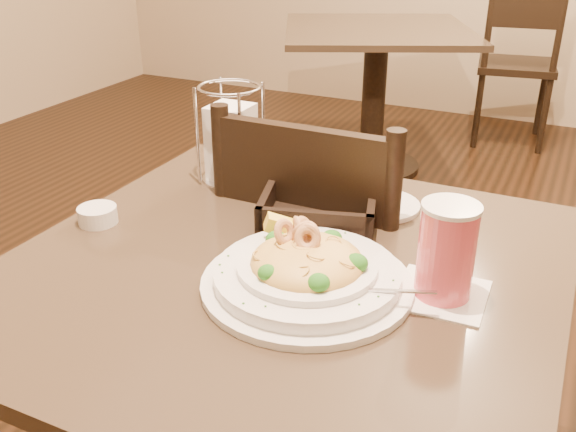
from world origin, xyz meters
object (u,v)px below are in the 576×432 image
at_px(background_table, 375,75).
at_px(napkin_caddy, 231,141).
at_px(drink_glass, 446,252).
at_px(butter_ramekin, 98,215).
at_px(main_table, 283,373).
at_px(side_plate, 381,205).
at_px(dining_chair_near, 324,283).
at_px(bread_basket, 319,212).
at_px(dining_chair_far, 518,59).
at_px(pasta_bowl, 307,270).

xyz_separation_m(background_table, napkin_caddy, (0.32, -2.00, 0.32)).
xyz_separation_m(drink_glass, butter_ramekin, (-0.65, -0.03, -0.06)).
relative_size(main_table, drink_glass, 5.86).
height_order(napkin_caddy, side_plate, napkin_caddy).
relative_size(drink_glass, napkin_caddy, 0.73).
bearing_deg(main_table, dining_chair_near, 99.69).
xyz_separation_m(main_table, bread_basket, (-0.01, 0.17, 0.25)).
bearing_deg(dining_chair_near, napkin_caddy, 15.41).
distance_m(side_plate, butter_ramekin, 0.55).
relative_size(dining_chair_far, butter_ramekin, 12.68).
xyz_separation_m(main_table, napkin_caddy, (-0.26, 0.28, 0.32)).
distance_m(dining_chair_near, dining_chair_far, 2.67).
height_order(main_table, pasta_bowl, pasta_bowl).
bearing_deg(pasta_bowl, dining_chair_near, 107.69).
distance_m(pasta_bowl, butter_ramekin, 0.45).
distance_m(dining_chair_far, drink_glass, 3.02).
bearing_deg(background_table, pasta_bowl, -74.51).
relative_size(bread_basket, napkin_caddy, 1.18).
bearing_deg(side_plate, background_table, 108.30).
height_order(bread_basket, side_plate, bread_basket).
relative_size(drink_glass, side_plate, 0.99).
bearing_deg(butter_ramekin, bread_basket, 25.97).
xyz_separation_m(background_table, dining_chair_near, (0.52, -1.94, -0.01)).
relative_size(dining_chair_near, bread_basket, 3.71).
xyz_separation_m(main_table, drink_glass, (0.26, 0.02, 0.31)).
bearing_deg(side_plate, dining_chair_near, 158.88).
relative_size(pasta_bowl, side_plate, 2.38).
xyz_separation_m(dining_chair_far, napkin_caddy, (-0.28, -2.73, 0.33)).
relative_size(bread_basket, butter_ramekin, 3.41).
distance_m(background_table, dining_chair_near, 2.01).
distance_m(background_table, napkin_caddy, 2.05).
bearing_deg(side_plate, main_table, -105.78).
xyz_separation_m(bread_basket, napkin_caddy, (-0.25, 0.11, 0.07)).
bearing_deg(dining_chair_near, butter_ramekin, 47.17).
bearing_deg(dining_chair_near, bread_basket, 107.18).
bearing_deg(side_plate, dining_chair_far, 91.19).
distance_m(pasta_bowl, napkin_caddy, 0.47).
xyz_separation_m(dining_chair_near, butter_ramekin, (-0.33, -0.35, 0.26)).
relative_size(main_table, napkin_caddy, 4.25).
xyz_separation_m(main_table, side_plate, (0.08, 0.28, 0.24)).
xyz_separation_m(napkin_caddy, side_plate, (0.34, 0.00, -0.09)).
distance_m(dining_chair_far, bread_basket, 2.85).
height_order(dining_chair_far, pasta_bowl, dining_chair_far).
xyz_separation_m(main_table, dining_chair_near, (-0.06, 0.34, -0.01)).
distance_m(pasta_bowl, drink_glass, 0.21).
distance_m(main_table, napkin_caddy, 0.50).
height_order(main_table, napkin_caddy, napkin_caddy).
bearing_deg(napkin_caddy, main_table, -47.55).
distance_m(dining_chair_near, side_plate, 0.29).
relative_size(background_table, drink_glass, 7.75).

